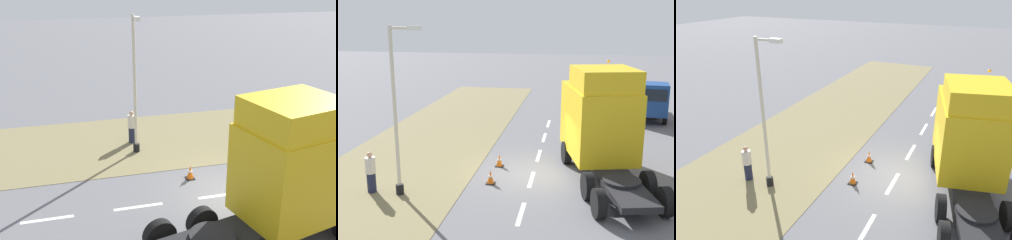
% 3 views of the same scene
% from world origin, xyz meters
% --- Properties ---
extents(ground_plane, '(120.00, 120.00, 0.00)m').
position_xyz_m(ground_plane, '(0.00, 0.00, 0.00)').
color(ground_plane, slate).
rests_on(ground_plane, ground).
extents(grass_verge, '(7.00, 44.00, 0.01)m').
position_xyz_m(grass_verge, '(-6.00, 0.00, 0.01)').
color(grass_verge, olive).
rests_on(grass_verge, ground).
extents(lane_markings, '(0.16, 21.00, 0.00)m').
position_xyz_m(lane_markings, '(0.00, -0.70, 0.00)').
color(lane_markings, white).
rests_on(lane_markings, ground).
extents(lorry_cab, '(4.12, 7.86, 4.75)m').
position_xyz_m(lorry_cab, '(2.76, 0.66, 2.32)').
color(lorry_cab, black).
rests_on(lorry_cab, ground).
extents(lamp_post, '(1.27, 0.30, 6.35)m').
position_xyz_m(lamp_post, '(-4.70, -3.06, 2.96)').
color(lamp_post, black).
rests_on(lamp_post, ground).
extents(pedestrian, '(0.39, 0.39, 1.64)m').
position_xyz_m(pedestrian, '(-5.95, -3.05, 0.80)').
color(pedestrian, '#1E233D').
rests_on(pedestrian, ground).
extents(traffic_cone_lead, '(0.36, 0.36, 0.58)m').
position_xyz_m(traffic_cone_lead, '(-1.60, -1.42, 0.28)').
color(traffic_cone_lead, black).
rests_on(traffic_cone_lead, ground).
extents(traffic_cone_trailing, '(0.36, 0.36, 0.58)m').
position_xyz_m(traffic_cone_trailing, '(-1.62, 0.66, 0.28)').
color(traffic_cone_trailing, black).
rests_on(traffic_cone_trailing, ground).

